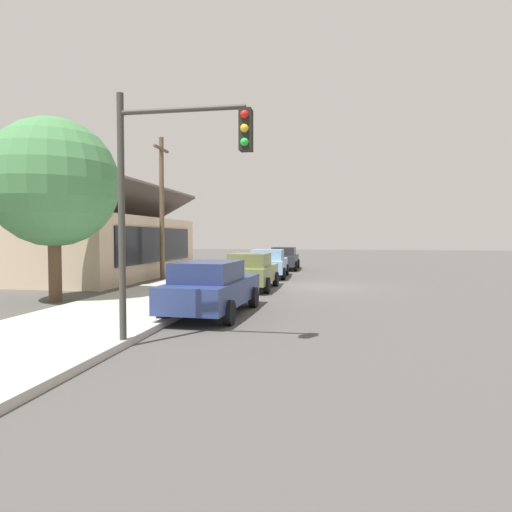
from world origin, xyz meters
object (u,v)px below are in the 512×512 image
(car_navy, at_px, (212,287))
(car_skyblue, at_px, (269,263))
(car_charcoal, at_px, (284,258))
(shade_tree, at_px, (53,183))
(utility_pole_wooden, at_px, (162,206))
(fire_hydrant_red, at_px, (256,265))
(traffic_light_main, at_px, (170,177))
(car_olive, at_px, (251,271))

(car_navy, height_order, car_skyblue, same)
(car_skyblue, xyz_separation_m, car_charcoal, (6.09, -0.24, -0.00))
(shade_tree, distance_m, utility_pole_wooden, 8.03)
(car_charcoal, bearing_deg, fire_hydrant_red, 148.86)
(traffic_light_main, bearing_deg, shade_tree, 48.93)
(car_skyblue, relative_size, shade_tree, 0.74)
(traffic_light_main, height_order, utility_pole_wooden, utility_pole_wooden)
(car_navy, relative_size, car_skyblue, 1.02)
(car_skyblue, height_order, traffic_light_main, traffic_light_main)
(shade_tree, relative_size, utility_pole_wooden, 0.86)
(car_navy, height_order, traffic_light_main, traffic_light_main)
(car_navy, relative_size, utility_pole_wooden, 0.65)
(car_charcoal, bearing_deg, shade_tree, 158.12)
(car_olive, xyz_separation_m, shade_tree, (-4.75, 6.18, 3.36))
(car_navy, bearing_deg, car_olive, 2.31)
(car_navy, relative_size, fire_hydrant_red, 6.83)
(car_olive, height_order, utility_pole_wooden, utility_pole_wooden)
(car_charcoal, xyz_separation_m, fire_hydrant_red, (-2.68, 1.56, -0.32))
(car_navy, distance_m, car_charcoal, 18.22)
(utility_pole_wooden, bearing_deg, car_charcoal, -32.85)
(car_olive, distance_m, traffic_light_main, 10.71)
(car_olive, xyz_separation_m, car_charcoal, (11.85, -0.16, 0.00))
(car_navy, xyz_separation_m, car_olive, (6.37, 0.00, -0.00))
(car_navy, distance_m, shade_tree, 7.22)
(car_olive, height_order, shade_tree, shade_tree)
(car_charcoal, relative_size, traffic_light_main, 0.87)
(car_skyblue, xyz_separation_m, shade_tree, (-10.50, 6.10, 3.36))
(car_olive, xyz_separation_m, traffic_light_main, (-10.36, -0.26, 2.68))
(car_navy, height_order, shade_tree, shade_tree)
(car_navy, distance_m, traffic_light_main, 4.81)
(traffic_light_main, height_order, fire_hydrant_red, traffic_light_main)
(car_olive, distance_m, shade_tree, 8.49)
(car_charcoal, distance_m, utility_pole_wooden, 10.71)
(car_skyblue, distance_m, fire_hydrant_red, 3.67)
(fire_hydrant_red, bearing_deg, utility_pole_wooden, 145.99)
(car_navy, distance_m, car_olive, 6.37)
(traffic_light_main, bearing_deg, car_charcoal, 0.26)
(car_olive, xyz_separation_m, car_skyblue, (5.76, 0.08, 0.00))
(car_skyblue, distance_m, car_charcoal, 6.09)
(car_charcoal, height_order, shade_tree, shade_tree)
(car_charcoal, xyz_separation_m, utility_pole_wooden, (-8.61, 5.56, 3.11))
(car_navy, height_order, car_olive, same)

